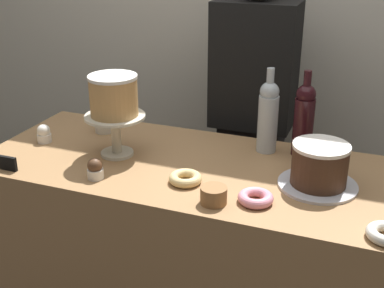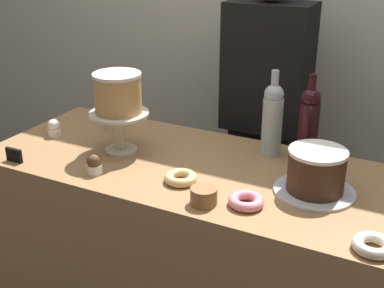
{
  "view_description": "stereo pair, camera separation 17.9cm",
  "coord_description": "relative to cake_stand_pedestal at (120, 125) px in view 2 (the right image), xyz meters",
  "views": [
    {
      "loc": [
        0.59,
        -1.54,
        1.67
      ],
      "look_at": [
        0.0,
        0.0,
        0.97
      ],
      "focal_mm": 46.96,
      "sensor_mm": 36.0,
      "label": 1
    },
    {
      "loc": [
        0.75,
        -1.47,
        1.67
      ],
      "look_at": [
        0.0,
        0.0,
        0.97
      ],
      "focal_mm": 46.96,
      "sensor_mm": 36.0,
      "label": 2
    }
  ],
  "objects": [
    {
      "name": "back_wall",
      "position": [
        0.3,
        0.92,
        0.31
      ],
      "size": [
        6.0,
        0.05,
        2.6
      ],
      "color": "beige",
      "rests_on": "ground_plane"
    },
    {
      "name": "display_counter",
      "position": [
        0.3,
        0.02,
        -0.55
      ],
      "size": [
        1.56,
        0.65,
        0.89
      ],
      "color": "#997047",
      "rests_on": "ground_plane"
    },
    {
      "name": "cake_stand_pedestal",
      "position": [
        0.0,
        0.0,
        0.0
      ],
      "size": [
        0.22,
        0.22,
        0.16
      ],
      "color": "beige",
      "rests_on": "display_counter"
    },
    {
      "name": "white_layer_cake",
      "position": [
        0.0,
        0.0,
        0.13
      ],
      "size": [
        0.18,
        0.18,
        0.15
      ],
      "color": "tan",
      "rests_on": "cake_stand_pedestal"
    },
    {
      "name": "silver_serving_platter",
      "position": [
        0.75,
        0.01,
        -0.1
      ],
      "size": [
        0.26,
        0.26,
        0.01
      ],
      "color": "silver",
      "rests_on": "display_counter"
    },
    {
      "name": "chocolate_round_cake",
      "position": [
        0.75,
        0.01,
        -0.03
      ],
      "size": [
        0.19,
        0.19,
        0.14
      ],
      "color": "#3D2619",
      "rests_on": "silver_serving_platter"
    },
    {
      "name": "wine_bottle_dark_red",
      "position": [
        0.65,
        0.25,
        0.04
      ],
      "size": [
        0.08,
        0.08,
        0.33
      ],
      "color": "black",
      "rests_on": "display_counter"
    },
    {
      "name": "wine_bottle_clear",
      "position": [
        0.52,
        0.24,
        0.04
      ],
      "size": [
        0.08,
        0.08,
        0.33
      ],
      "color": "#B2BCC1",
      "rests_on": "display_counter"
    },
    {
      "name": "cupcake_chocolate",
      "position": [
        0.03,
        -0.2,
        -0.07
      ],
      "size": [
        0.06,
        0.06,
        0.07
      ],
      "color": "white",
      "rests_on": "display_counter"
    },
    {
      "name": "cupcake_vanilla",
      "position": [
        -0.33,
        0.01,
        -0.07
      ],
      "size": [
        0.06,
        0.06,
        0.07
      ],
      "color": "white",
      "rests_on": "display_counter"
    },
    {
      "name": "donut_sugar",
      "position": [
        0.97,
        -0.24,
        -0.09
      ],
      "size": [
        0.11,
        0.11,
        0.03
      ],
      "color": "silver",
      "rests_on": "display_counter"
    },
    {
      "name": "donut_glazed",
      "position": [
        0.33,
        -0.12,
        -0.09
      ],
      "size": [
        0.11,
        0.11,
        0.03
      ],
      "color": "#E0C17F",
      "rests_on": "display_counter"
    },
    {
      "name": "donut_pink",
      "position": [
        0.58,
        -0.17,
        -0.09
      ],
      "size": [
        0.11,
        0.11,
        0.03
      ],
      "color": "pink",
      "rests_on": "display_counter"
    },
    {
      "name": "cookie_stack",
      "position": [
        0.46,
        -0.22,
        -0.08
      ],
      "size": [
        0.08,
        0.08,
        0.05
      ],
      "color": "olive",
      "rests_on": "display_counter"
    },
    {
      "name": "price_sign_chalkboard",
      "position": [
        -0.29,
        -0.26,
        -0.08
      ],
      "size": [
        0.07,
        0.01,
        0.05
      ],
      "color": "black",
      "rests_on": "display_counter"
    },
    {
      "name": "coffee_cup_ceramic",
      "position": [
        -0.16,
        0.19,
        -0.07
      ],
      "size": [
        0.08,
        0.08,
        0.08
      ],
      "color": "silver",
      "rests_on": "display_counter"
    },
    {
      "name": "barista_figure",
      "position": [
        0.37,
        0.59,
        -0.15
      ],
      "size": [
        0.36,
        0.22,
        1.6
      ],
      "color": "black",
      "rests_on": "ground_plane"
    }
  ]
}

